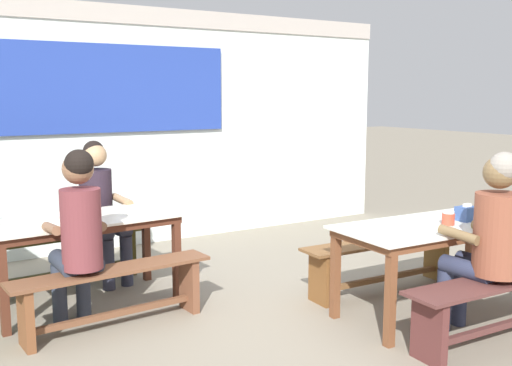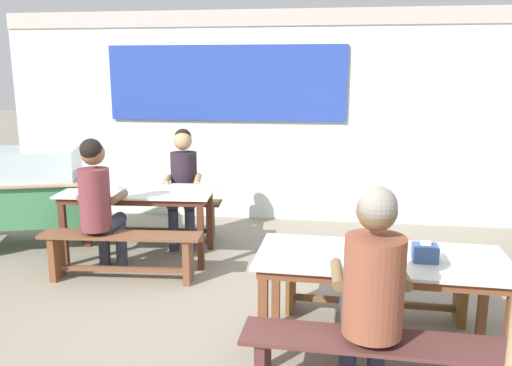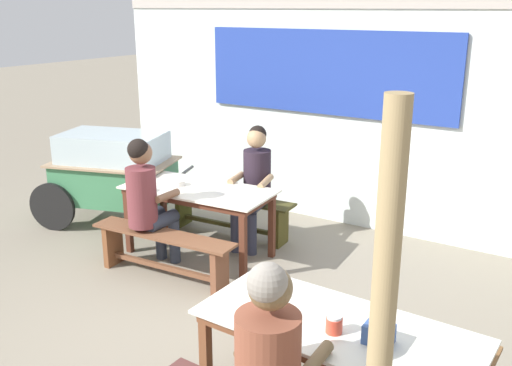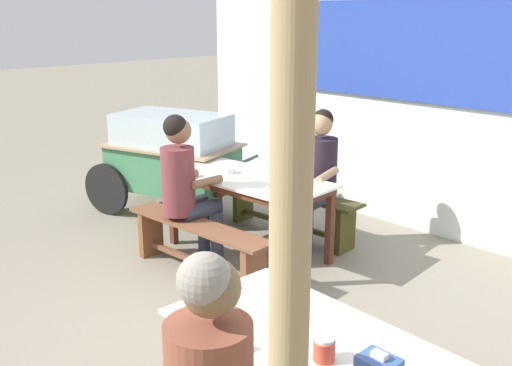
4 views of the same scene
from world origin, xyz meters
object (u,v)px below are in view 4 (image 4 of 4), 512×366
Objects in this scene: bench_far_front at (198,241)px; person_left_back_turned at (185,181)px; person_center_facing at (316,172)px; food_cart at (171,154)px; soup_bowl at (228,170)px; condiment_jar at (324,349)px; bench_far_back at (291,206)px; dining_table_far at (248,185)px; dining_table_near at (333,365)px.

person_left_back_turned is at bearing 165.51° from bench_far_front.
food_cart is at bearing -168.19° from person_center_facing.
bench_far_front is 11.55× the size of soup_bowl.
condiment_jar reaches higher than soup_bowl.
food_cart is at bearing 151.06° from bench_far_front.
bench_far_back is at bearing 171.40° from person_center_facing.
dining_table_far is at bearing -7.87° from food_cart.
condiment_jar is (3.74, -1.92, 0.12)m from food_cart.
dining_table_far is 0.60m from person_left_back_turned.
bench_far_front is at bearing -65.11° from soup_bowl.
food_cart reaches higher than bench_far_back.
dining_table_far is 12.14× the size of soup_bowl.
person_left_back_turned is at bearing -84.65° from soup_bowl.
food_cart is (-3.72, 1.83, 0.00)m from dining_table_near.
bench_far_back is at bearing 94.09° from bench_far_front.
person_left_back_turned is 10.25× the size of soup_bowl.
dining_table_far reaches higher than bench_far_front.
dining_table_far is 1.44m from food_cart.
dining_table_near is at bearing -23.55° from person_left_back_turned.
condiment_jar reaches higher than bench_far_back.
food_cart is 1.42× the size of person_left_back_turned.
food_cart is 14.52× the size of soup_bowl.
dining_table_far reaches higher than bench_far_back.
person_left_back_turned is 12.61× the size of condiment_jar.
bench_far_back and bench_far_front have the same top height.
dining_table_near is 12.79× the size of soup_bowl.
condiment_jar is 3.05m from soup_bowl.
person_left_back_turned is (-0.13, -1.18, 0.47)m from bench_far_back.
person_center_facing is 9.89× the size of soup_bowl.
bench_far_front is at bearing -85.91° from bench_far_back.
person_left_back_turned reaches higher than dining_table_far.
food_cart reaches higher than dining_table_near.
bench_far_front is (0.09, -1.23, 0.00)m from bench_far_back.
person_center_facing reaches higher than bench_far_front.
dining_table_near is 1.08× the size of bench_far_back.
person_center_facing is 12.17× the size of condiment_jar.
person_center_facing is at bearing 76.99° from bench_far_front.
dining_table_near reaches higher than bench_far_front.
soup_bowl is (-2.52, 1.60, 0.10)m from dining_table_near.
person_center_facing is 3.03m from condiment_jar.
food_cart is 1.47m from person_left_back_turned.
soup_bowl is (-2.54, 1.69, -0.02)m from condiment_jar.
person_center_facing reaches higher than dining_table_far.
person_left_back_turned reaches higher than soup_bowl.
food_cart is 1.23m from soup_bowl.
soup_bowl is at bearing -10.87° from food_cart.
dining_table_far is 0.71m from bench_far_front.
person_left_back_turned is (1.25, -0.76, 0.11)m from food_cart.
condiment_jar is (2.27, -1.11, 0.48)m from bench_far_front.
condiment_jar is at bearing -26.00° from bench_far_front.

